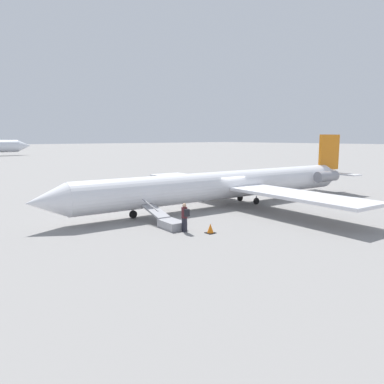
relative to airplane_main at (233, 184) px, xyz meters
name	(u,v)px	position (x,y,z in m)	size (l,w,h in m)	color
ground_plane	(225,206)	(0.87, -0.07, -1.76)	(600.00, 600.00, 0.00)	gray
airplane_main	(233,184)	(0.00, 0.00, 0.00)	(31.31, 24.17, 5.90)	silver
boarding_stairs	(168,222)	(8.91, 2.93, -1.40)	(1.33, 4.08, 1.54)	#99999E
passenger	(185,216)	(8.86, 4.52, -0.75)	(0.36, 0.55, 1.74)	#23232D
traffic_cone_near_stairs	(210,229)	(7.88, 5.72, -1.49)	(0.53, 0.53, 0.58)	black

